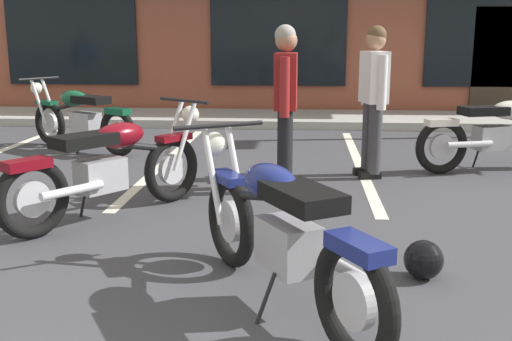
# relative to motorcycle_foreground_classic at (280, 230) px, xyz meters

# --- Properties ---
(ground_plane) EXTENTS (80.00, 80.00, 0.00)m
(ground_plane) POSITION_rel_motorcycle_foreground_classic_xyz_m (-0.40, 0.79, -0.46)
(ground_plane) COLOR #3D3D42
(sidewalk_kerb) EXTENTS (22.00, 1.80, 0.14)m
(sidewalk_kerb) POSITION_rel_motorcycle_foreground_classic_xyz_m (-0.40, 7.76, -0.39)
(sidewalk_kerb) COLOR #A8A59E
(sidewalk_kerb) RESTS_ON ground_plane
(brick_storefront_building) EXTENTS (15.52, 6.29, 3.94)m
(brick_storefront_building) POSITION_rel_motorcycle_foreground_classic_xyz_m (-0.39, 11.44, 1.51)
(brick_storefront_building) COLOR brown
(brick_storefront_building) RESTS_ON ground_plane
(painted_stall_lines) EXTENTS (12.32, 4.80, 0.01)m
(painted_stall_lines) POSITION_rel_motorcycle_foreground_classic_xyz_m (-0.40, 4.16, -0.46)
(painted_stall_lines) COLOR silver
(painted_stall_lines) RESTS_ON ground_plane
(motorcycle_foreground_classic) EXTENTS (1.34, 1.87, 0.98)m
(motorcycle_foreground_classic) POSITION_rel_motorcycle_foreground_classic_xyz_m (0.00, 0.00, 0.00)
(motorcycle_foreground_classic) COLOR black
(motorcycle_foreground_classic) RESTS_ON ground_plane
(motorcycle_red_sportbike) EXTENTS (1.46, 1.80, 0.98)m
(motorcycle_red_sportbike) POSITION_rel_motorcycle_foreground_classic_xyz_m (-1.54, 1.65, 0.00)
(motorcycle_red_sportbike) COLOR black
(motorcycle_red_sportbike) RESTS_ON ground_plane
(motorcycle_black_cruiser) EXTENTS (1.87, 1.33, 0.98)m
(motorcycle_black_cruiser) POSITION_rel_motorcycle_foreground_classic_xyz_m (-2.95, 4.76, 0.00)
(motorcycle_black_cruiser) COLOR black
(motorcycle_black_cruiser) RESTS_ON ground_plane
(motorcycle_silver_naked) EXTENTS (2.06, 0.95, 0.98)m
(motorcycle_silver_naked) POSITION_rel_motorcycle_foreground_classic_xyz_m (2.43, 3.85, 0.00)
(motorcycle_silver_naked) COLOR black
(motorcycle_silver_naked) RESTS_ON ground_plane
(person_in_black_shirt) EXTENTS (0.28, 0.60, 1.68)m
(person_in_black_shirt) POSITION_rel_motorcycle_foreground_classic_xyz_m (-0.06, 2.75, 0.49)
(person_in_black_shirt) COLOR black
(person_in_black_shirt) RESTS_ON ground_plane
(person_near_building) EXTENTS (0.34, 0.61, 1.68)m
(person_near_building) POSITION_rel_motorcycle_foreground_classic_xyz_m (0.89, 3.43, 0.49)
(person_near_building) COLOR black
(person_near_building) RESTS_ON ground_plane
(helmet_on_pavement) EXTENTS (0.26, 0.26, 0.26)m
(helmet_on_pavement) POSITION_rel_motorcycle_foreground_classic_xyz_m (0.93, 0.46, -0.33)
(helmet_on_pavement) COLOR black
(helmet_on_pavement) RESTS_ON ground_plane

